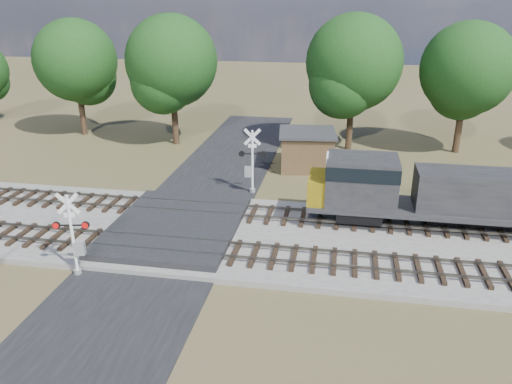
# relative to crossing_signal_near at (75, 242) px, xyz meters

# --- Properties ---
(ground) EXTENTS (160.00, 160.00, 0.00)m
(ground) POSITION_rel_crossing_signal_near_xyz_m (3.08, 4.81, -1.78)
(ground) COLOR #474525
(ground) RESTS_ON ground
(ballast_bed) EXTENTS (140.00, 10.00, 0.30)m
(ballast_bed) POSITION_rel_crossing_signal_near_xyz_m (13.08, 5.31, -1.63)
(ballast_bed) COLOR gray
(ballast_bed) RESTS_ON ground
(road) EXTENTS (7.00, 60.00, 0.08)m
(road) POSITION_rel_crossing_signal_near_xyz_m (3.08, 4.81, -1.74)
(road) COLOR black
(road) RESTS_ON ground
(crossing_panel) EXTENTS (7.00, 9.00, 0.62)m
(crossing_panel) POSITION_rel_crossing_signal_near_xyz_m (3.08, 5.31, -1.47)
(crossing_panel) COLOR #262628
(crossing_panel) RESTS_ON ground
(track_near) EXTENTS (140.00, 2.60, 0.33)m
(track_near) POSITION_rel_crossing_signal_near_xyz_m (6.20, 2.81, -1.37)
(track_near) COLOR black
(track_near) RESTS_ON ballast_bed
(track_far) EXTENTS (140.00, 2.60, 0.33)m
(track_far) POSITION_rel_crossing_signal_near_xyz_m (6.20, 7.81, -1.37)
(track_far) COLOR black
(track_far) RESTS_ON ballast_bed
(crossing_signal_near) EXTENTS (1.71, 0.47, 4.28)m
(crossing_signal_near) POSITION_rel_crossing_signal_near_xyz_m (0.00, 0.00, 0.00)
(crossing_signal_near) COLOR silver
(crossing_signal_near) RESTS_ON ground
(crossing_signal_far) EXTENTS (1.82, 0.43, 4.53)m
(crossing_signal_far) POSITION_rel_crossing_signal_near_xyz_m (6.17, 12.06, 0.10)
(crossing_signal_far) COLOR silver
(crossing_signal_far) RESTS_ON ground
(equipment_shed) EXTENTS (4.75, 4.75, 2.92)m
(equipment_shed) POSITION_rel_crossing_signal_near_xyz_m (9.44, 18.20, -0.30)
(equipment_shed) COLOR #48351F
(equipment_shed) RESTS_ON ground
(treeline) EXTENTS (78.05, 10.70, 11.45)m
(treeline) POSITION_rel_crossing_signal_near_xyz_m (13.57, 24.21, 5.28)
(treeline) COLOR black
(treeline) RESTS_ON ground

